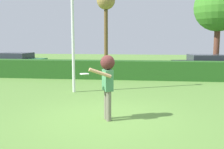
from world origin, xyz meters
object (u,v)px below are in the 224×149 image
object	(u,v)px
parked_car_green	(15,61)
parked_car_black	(207,63)
person	(107,77)
bare_elm_tree	(106,5)
frisbee	(84,74)
maple_tree	(219,8)
lamppost	(72,15)

from	to	relation	value
parked_car_green	parked_car_black	world-z (taller)	same
person	bare_elm_tree	xyz separation A→B (m)	(-2.25, 15.28, 3.85)
bare_elm_tree	person	bearing A→B (deg)	-81.62
frisbee	bare_elm_tree	xyz separation A→B (m)	(-1.66, 15.52, 3.73)
parked_car_green	bare_elm_tree	world-z (taller)	bare_elm_tree
maple_tree	bare_elm_tree	world-z (taller)	bare_elm_tree
parked_car_green	bare_elm_tree	bearing A→B (deg)	37.30
frisbee	bare_elm_tree	size ratio (longest dim) A/B	0.04
frisbee	bare_elm_tree	world-z (taller)	bare_elm_tree
parked_car_black	bare_elm_tree	bearing A→B (deg)	144.73
maple_tree	parked_car_green	bearing A→B (deg)	-175.65
parked_car_green	lamppost	bearing A→B (deg)	-48.88
person	parked_car_black	xyz separation A→B (m)	(4.96, 10.18, -0.52)
person	lamppost	size ratio (longest dim) A/B	0.31
frisbee	parked_car_green	distance (m)	13.38
parked_car_black	maple_tree	distance (m)	4.10
parked_car_green	maple_tree	world-z (taller)	maple_tree
parked_car_green	parked_car_black	distance (m)	13.14
person	maple_tree	world-z (taller)	maple_tree
lamppost	parked_car_black	xyz separation A→B (m)	(6.91, 6.52, -2.53)
person	frisbee	distance (m)	0.64
bare_elm_tree	maple_tree	bearing A→B (deg)	-22.80
bare_elm_tree	parked_car_black	bearing A→B (deg)	-35.27
frisbee	lamppost	distance (m)	4.54
maple_tree	bare_elm_tree	bearing A→B (deg)	157.20
lamppost	bare_elm_tree	size ratio (longest dim) A/B	0.94
parked_car_black	maple_tree	bearing A→B (deg)	60.22
lamppost	parked_car_black	distance (m)	9.83
person	parked_car_black	size ratio (longest dim) A/B	0.41
lamppost	maple_tree	xyz separation A→B (m)	(7.87, 8.18, 1.09)
lamppost	frisbee	bearing A→B (deg)	-70.72
maple_tree	parked_car_black	bearing A→B (deg)	-119.78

